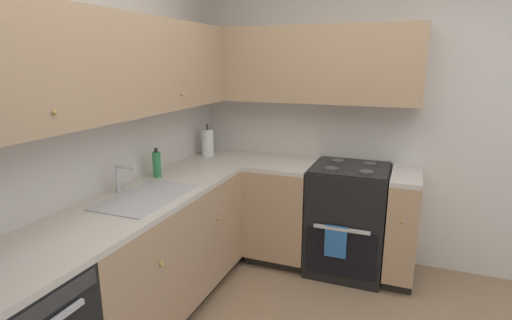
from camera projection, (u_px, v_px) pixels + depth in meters
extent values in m
cube|color=silver|center=(57.00, 142.00, 2.31)|extent=(3.78, 0.05, 2.61)
cube|color=silver|center=(381.00, 116.00, 3.41)|extent=(0.05, 3.37, 2.61)
cube|color=#333333|center=(43.00, 309.00, 1.56)|extent=(0.55, 0.01, 0.07)
cube|color=tan|center=(155.00, 251.00, 2.77)|extent=(1.65, 0.60, 0.78)
cube|color=black|center=(155.00, 305.00, 2.89)|extent=(1.65, 0.54, 0.09)
sphere|color=tan|center=(161.00, 264.00, 2.30)|extent=(0.02, 0.02, 0.02)
sphere|color=tan|center=(218.00, 219.00, 2.95)|extent=(0.02, 0.02, 0.02)
cube|color=beige|center=(151.00, 195.00, 2.67)|extent=(2.86, 0.60, 0.03)
cube|color=tan|center=(282.00, 208.00, 3.59)|extent=(0.60, 0.53, 0.78)
cube|color=black|center=(282.00, 251.00, 3.72)|extent=(0.54, 0.53, 0.09)
cube|color=tan|center=(402.00, 224.00, 3.23)|extent=(0.60, 0.23, 0.78)
cube|color=black|center=(398.00, 271.00, 3.36)|extent=(0.54, 0.23, 0.09)
sphere|color=tan|center=(403.00, 221.00, 2.91)|extent=(0.02, 0.02, 0.02)
cube|color=beige|center=(283.00, 164.00, 3.49)|extent=(0.60, 0.53, 0.03)
cube|color=beige|center=(407.00, 176.00, 3.13)|extent=(0.60, 0.23, 0.03)
cube|color=black|center=(348.00, 219.00, 3.40)|extent=(0.64, 0.62, 0.91)
cube|color=black|center=(341.00, 253.00, 3.15)|extent=(0.02, 0.55, 0.38)
cube|color=silver|center=(341.00, 229.00, 3.08)|extent=(0.02, 0.43, 0.02)
cube|color=black|center=(351.00, 167.00, 3.29)|extent=(0.59, 0.60, 0.01)
cube|color=black|center=(357.00, 151.00, 3.55)|extent=(0.03, 0.60, 0.15)
cylinder|color=#4C4C4C|center=(366.00, 172.00, 3.11)|extent=(0.11, 0.11, 0.01)
cylinder|color=#4C4C4C|center=(331.00, 168.00, 3.21)|extent=(0.11, 0.11, 0.01)
cylinder|color=#4C4C4C|center=(370.00, 163.00, 3.37)|extent=(0.11, 0.11, 0.01)
cylinder|color=#4C4C4C|center=(338.00, 160.00, 3.47)|extent=(0.11, 0.11, 0.01)
cube|color=#2D6BB2|center=(336.00, 242.00, 3.12)|extent=(0.02, 0.17, 0.26)
cube|color=tan|center=(106.00, 67.00, 2.37)|extent=(2.54, 0.32, 0.62)
sphere|color=tan|center=(54.00, 112.00, 1.85)|extent=(0.02, 0.02, 0.02)
sphere|color=tan|center=(182.00, 94.00, 2.86)|extent=(0.02, 0.02, 0.02)
cube|color=tan|center=(302.00, 65.00, 3.37)|extent=(0.32, 1.95, 0.62)
cube|color=#B7B7BC|center=(147.00, 197.00, 2.58)|extent=(0.67, 0.40, 0.01)
cube|color=gray|center=(148.00, 204.00, 2.59)|extent=(0.62, 0.36, 0.09)
cube|color=#99999E|center=(148.00, 202.00, 2.59)|extent=(0.02, 0.35, 0.06)
cylinder|color=silver|center=(117.00, 179.00, 2.64)|extent=(0.02, 0.02, 0.19)
cylinder|color=silver|center=(125.00, 168.00, 2.59)|extent=(0.02, 0.15, 0.02)
cylinder|color=silver|center=(123.00, 187.00, 2.70)|extent=(0.02, 0.02, 0.06)
cylinder|color=#338C4C|center=(157.00, 165.00, 3.01)|extent=(0.06, 0.06, 0.19)
cylinder|color=#262626|center=(156.00, 150.00, 2.98)|extent=(0.03, 0.03, 0.03)
cylinder|color=white|center=(208.00, 142.00, 3.70)|extent=(0.11, 0.11, 0.24)
cylinder|color=#3F3F3F|center=(208.00, 140.00, 3.69)|extent=(0.02, 0.02, 0.30)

